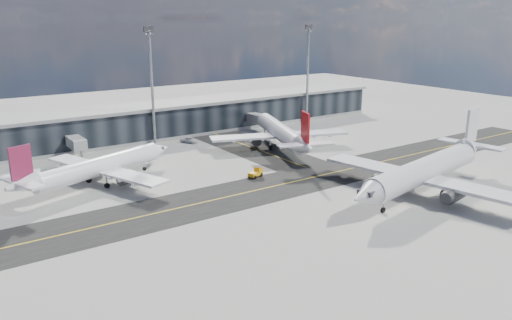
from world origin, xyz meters
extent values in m
plane|color=gray|center=(0.00, 0.00, 0.00)|extent=(300.00, 300.00, 0.00)
cube|color=black|center=(0.00, 4.00, 0.01)|extent=(180.00, 14.00, 0.02)
cube|color=black|center=(18.00, 35.00, 0.01)|extent=(14.00, 50.00, 0.02)
cube|color=yellow|center=(0.00, 4.00, 0.03)|extent=(180.00, 0.25, 0.01)
cube|color=yellow|center=(18.00, 35.00, 0.03)|extent=(0.25, 50.00, 0.01)
cube|color=black|center=(0.00, 55.00, 4.00)|extent=(150.00, 12.00, 8.00)
cube|color=gray|center=(0.00, 55.00, 8.40)|extent=(152.00, 13.00, 0.80)
cube|color=gray|center=(0.00, 55.00, 0.40)|extent=(150.00, 12.20, 0.80)
cube|color=gray|center=(-20.00, 47.00, 3.50)|extent=(3.00, 10.00, 2.40)
cylinder|color=gray|center=(-20.00, 42.00, 1.20)|extent=(0.60, 0.60, 2.40)
cube|color=gray|center=(30.00, 47.00, 3.50)|extent=(3.00, 10.00, 2.40)
cylinder|color=gray|center=(30.00, 42.00, 1.20)|extent=(0.60, 0.60, 2.40)
cylinder|color=gray|center=(0.00, 48.00, 14.00)|extent=(0.70, 0.70, 28.00)
cube|color=#2D2D30|center=(0.00, 48.00, 28.20)|extent=(2.50, 0.50, 1.40)
cylinder|color=gray|center=(50.00, 48.00, 14.00)|extent=(0.70, 0.70, 28.00)
cube|color=#2D2D30|center=(50.00, 48.00, 28.20)|extent=(2.50, 0.50, 1.40)
cylinder|color=white|center=(-21.50, 23.77, 3.62)|extent=(26.72, 12.68, 3.62)
cone|color=white|center=(-7.06, 29.04, 3.62)|extent=(5.48, 4.94, 3.62)
cone|color=white|center=(-36.36, 18.36, 4.16)|extent=(6.33, 5.25, 3.62)
cube|color=white|center=(-20.65, 24.08, 2.71)|extent=(14.77, 30.42, 0.45)
cylinder|color=#2D2D30|center=(-21.66, 29.49, 1.72)|extent=(4.28, 3.25, 2.08)
cylinder|color=#2D2D30|center=(-17.95, 19.30, 1.72)|extent=(4.28, 3.25, 2.08)
cube|color=silver|center=(-21.66, 29.49, 2.44)|extent=(1.82, 0.96, 0.72)
cube|color=silver|center=(-17.95, 19.30, 2.44)|extent=(1.82, 0.96, 0.72)
cube|color=#651C43|center=(-35.94, 18.51, 7.95)|extent=(3.71, 1.68, 5.60)
cube|color=white|center=(-36.36, 18.36, 4.70)|extent=(6.09, 11.06, 0.32)
cube|color=#2D2D30|center=(-7.49, 28.88, 3.98)|extent=(2.38, 2.49, 0.63)
cylinder|color=gray|center=(-11.31, 27.49, 1.08)|extent=(0.28, 0.28, 1.81)
cylinder|color=black|center=(-11.31, 27.49, 0.41)|extent=(0.87, 0.58, 0.81)
cylinder|color=black|center=(-23.28, 26.01, 0.50)|extent=(1.09, 0.77, 0.99)
cylinder|color=black|center=(-21.42, 20.92, 0.50)|extent=(1.09, 0.77, 0.99)
cylinder|color=white|center=(23.49, 26.22, 4.02)|extent=(14.21, 29.68, 4.02)
cone|color=white|center=(29.41, 42.25, 4.02)|extent=(5.51, 6.11, 4.02)
cone|color=white|center=(17.40, 9.72, 4.62)|extent=(5.86, 7.05, 4.02)
cube|color=white|center=(23.84, 27.16, 3.02)|extent=(33.80, 16.55, 0.50)
cylinder|color=#2D2D30|center=(18.53, 30.20, 1.91)|extent=(3.63, 4.76, 2.31)
cylinder|color=#2D2D30|center=(29.85, 26.02, 1.91)|extent=(3.63, 4.76, 2.31)
cube|color=silver|center=(18.53, 30.20, 2.71)|extent=(1.07, 2.03, 0.80)
cube|color=silver|center=(29.85, 26.02, 2.71)|extent=(1.07, 2.03, 0.80)
cube|color=#B90C10|center=(17.57, 10.19, 8.85)|extent=(1.89, 4.12, 6.23)
cube|color=white|center=(17.40, 9.72, 5.23)|extent=(12.29, 6.82, 0.35)
cube|color=#2D2D30|center=(29.23, 41.78, 4.42)|extent=(2.77, 2.65, 0.70)
cylinder|color=gray|center=(27.67, 37.54, 1.21)|extent=(0.31, 0.31, 2.01)
cylinder|color=black|center=(27.67, 37.54, 0.45)|extent=(0.64, 0.97, 0.90)
cylinder|color=black|center=(20.31, 26.32, 0.55)|extent=(0.85, 1.21, 1.11)
cylinder|color=black|center=(25.97, 24.23, 0.55)|extent=(0.85, 1.21, 1.11)
cylinder|color=silver|center=(24.78, -14.59, 4.45)|extent=(33.62, 10.26, 4.45)
cone|color=silver|center=(6.17, -17.92, 4.45)|extent=(6.26, 5.36, 4.45)
cone|color=silver|center=(43.93, -11.16, 5.12)|extent=(7.35, 5.55, 4.45)
cube|color=silver|center=(23.68, -14.78, 3.34)|extent=(12.14, 38.20, 0.56)
cylinder|color=#2D2D30|center=(23.76, -21.55, 2.11)|extent=(5.05, 3.34, 2.56)
cylinder|color=#2D2D30|center=(21.41, -8.41, 2.11)|extent=(5.05, 3.34, 2.56)
cube|color=silver|center=(23.76, -21.55, 3.00)|extent=(2.27, 0.83, 0.89)
cube|color=silver|center=(21.41, -8.41, 3.00)|extent=(2.27, 0.83, 0.89)
cube|color=silver|center=(43.38, -11.26, 9.79)|extent=(4.69, 1.32, 6.89)
cube|color=silver|center=(43.93, -11.16, 5.78)|extent=(5.42, 13.68, 0.39)
cube|color=#2D2D30|center=(6.72, -17.82, 4.89)|extent=(2.62, 2.80, 0.78)
cylinder|color=gray|center=(11.64, -16.94, 1.33)|extent=(0.31, 0.31, 2.22)
cylinder|color=black|center=(11.64, -16.94, 0.50)|extent=(1.05, 0.56, 1.00)
cylinder|color=black|center=(26.46, -17.68, 0.61)|extent=(1.30, 0.76, 1.22)
cylinder|color=black|center=(25.28, -11.11, 0.61)|extent=(1.30, 0.76, 1.22)
cube|color=#FFAF0D|center=(5.23, 10.58, 0.79)|extent=(3.46, 2.40, 0.74)
cube|color=#FFAF0D|center=(6.13, 10.88, 1.47)|extent=(1.53, 1.67, 0.95)
cube|color=black|center=(6.13, 10.88, 1.84)|extent=(1.42, 1.58, 0.26)
cylinder|color=black|center=(6.01, 11.56, 0.37)|extent=(0.78, 0.48, 0.74)
cylinder|color=black|center=(6.45, 10.26, 0.37)|extent=(0.78, 0.48, 0.74)
cylinder|color=black|center=(4.01, 10.90, 0.37)|extent=(0.78, 0.48, 0.74)
cylinder|color=black|center=(4.45, 9.60, 0.37)|extent=(0.78, 0.48, 0.74)
imported|color=white|center=(7.72, 44.00, 0.67)|extent=(4.00, 5.30, 1.34)
camera|label=1|loc=(-48.56, -67.82, 30.68)|focal=35.00mm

